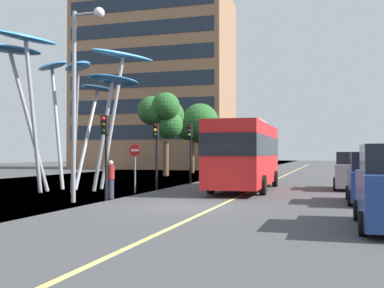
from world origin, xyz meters
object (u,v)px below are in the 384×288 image
(traffic_light_kerb_far, at_px, (156,141))
(traffic_light_island_mid, at_px, (190,141))
(no_entry_sign, at_px, (135,160))
(leaf_sculpture, at_px, (71,74))
(car_parked_far, at_px, (352,172))
(pedestrian, at_px, (111,179))
(red_bus, at_px, (245,152))
(street_lamp, at_px, (80,80))
(car_parked_mid, at_px, (372,179))
(traffic_light_kerb_near, at_px, (105,139))

(traffic_light_kerb_far, height_order, traffic_light_island_mid, traffic_light_island_mid)
(traffic_light_kerb_far, xyz_separation_m, no_entry_sign, (-0.43, -1.87, -1.01))
(leaf_sculpture, bearing_deg, car_parked_far, 18.35)
(traffic_light_island_mid, height_order, car_parked_far, traffic_light_island_mid)
(pedestrian, bearing_deg, red_bus, 54.04)
(red_bus, height_order, street_lamp, street_lamp)
(car_parked_mid, bearing_deg, leaf_sculpture, 170.52)
(no_entry_sign, bearing_deg, pedestrian, -85.93)
(red_bus, relative_size, car_parked_mid, 2.47)
(traffic_light_kerb_far, bearing_deg, car_parked_far, 19.45)
(traffic_light_island_mid, bearing_deg, traffic_light_kerb_far, -92.68)
(traffic_light_kerb_near, xyz_separation_m, car_parked_far, (10.27, 9.50, -1.63))
(traffic_light_kerb_far, distance_m, car_parked_far, 10.95)
(traffic_light_kerb_far, bearing_deg, red_bus, 18.55)
(traffic_light_kerb_far, relative_size, no_entry_sign, 1.49)
(traffic_light_island_mid, bearing_deg, no_entry_sign, -95.31)
(traffic_light_kerb_near, distance_m, pedestrian, 1.94)
(pedestrian, relative_size, no_entry_sign, 0.69)
(red_bus, height_order, traffic_light_kerb_far, red_bus)
(leaf_sculpture, distance_m, pedestrian, 7.95)
(leaf_sculpture, bearing_deg, traffic_light_island_mid, 55.21)
(traffic_light_kerb_near, relative_size, traffic_light_island_mid, 0.93)
(traffic_light_kerb_far, distance_m, pedestrian, 5.40)
(street_lamp, bearing_deg, traffic_light_kerb_near, 57.93)
(car_parked_far, bearing_deg, leaf_sculpture, -161.65)
(leaf_sculpture, relative_size, pedestrian, 6.14)
(traffic_light_kerb_far, distance_m, traffic_light_island_mid, 5.56)
(traffic_light_kerb_far, height_order, pedestrian, traffic_light_kerb_far)
(car_parked_far, distance_m, no_entry_sign, 11.98)
(red_bus, relative_size, traffic_light_kerb_near, 2.92)
(traffic_light_kerb_far, bearing_deg, no_entry_sign, -102.95)
(traffic_light_kerb_near, bearing_deg, car_parked_far, 42.79)
(traffic_light_kerb_near, bearing_deg, no_entry_sign, 95.16)
(street_lamp, bearing_deg, leaf_sculpture, 123.95)
(red_bus, distance_m, traffic_light_island_mid, 5.96)
(pedestrian, distance_m, no_entry_sign, 3.33)
(traffic_light_kerb_far, xyz_separation_m, street_lamp, (-0.69, -6.89, 2.35))
(red_bus, height_order, leaf_sculpture, leaf_sculpture)
(traffic_light_kerb_near, bearing_deg, car_parked_mid, 11.06)
(street_lamp, bearing_deg, car_parked_mid, 15.22)
(pedestrian, bearing_deg, car_parked_far, 39.89)
(traffic_light_kerb_near, distance_m, car_parked_far, 14.09)
(no_entry_sign, bearing_deg, red_bus, 34.12)
(traffic_light_island_mid, relative_size, pedestrian, 2.28)
(traffic_light_island_mid, relative_size, car_parked_far, 0.91)
(leaf_sculpture, bearing_deg, traffic_light_kerb_far, 15.78)
(leaf_sculpture, xyz_separation_m, traffic_light_kerb_far, (4.48, 1.27, -3.70))
(car_parked_mid, relative_size, pedestrian, 2.51)
(traffic_light_kerb_near, distance_m, car_parked_mid, 11.08)
(car_parked_far, distance_m, pedestrian, 13.56)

